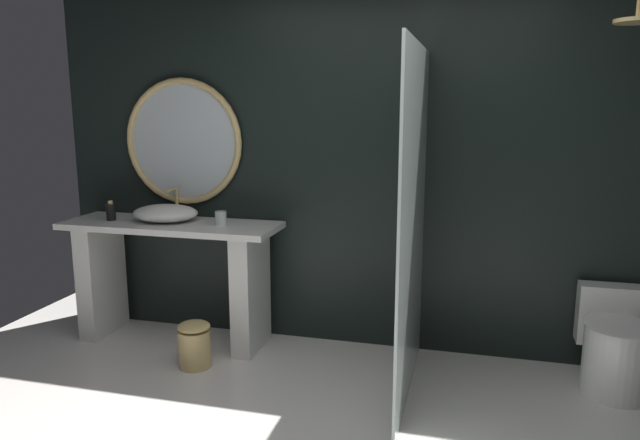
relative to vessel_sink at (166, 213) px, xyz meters
name	(u,v)px	position (x,y,z in m)	size (l,w,h in m)	color
back_wall_panel	(378,166)	(1.50, 0.30, 0.35)	(4.80, 0.10, 2.60)	black
vanity_counter	(173,270)	(0.06, -0.04, -0.41)	(1.57, 0.52, 0.89)	silver
vessel_sink	(166,213)	(0.00, 0.00, 0.00)	(0.48, 0.39, 0.23)	white
tumbler_cup	(221,218)	(0.45, -0.04, -0.01)	(0.08, 0.08, 0.10)	silver
soap_dispenser	(111,212)	(-0.40, -0.07, 0.00)	(0.07, 0.07, 0.15)	black
round_wall_mirror	(183,142)	(0.06, 0.21, 0.50)	(0.93, 0.05, 0.93)	tan
shower_glass_panel	(413,226)	(1.82, -0.41, 0.08)	(0.02, 1.31, 2.06)	silver
rain_shower_head	(638,16)	(2.94, -0.25, 1.23)	(0.24, 0.24, 0.36)	tan
toilet	(616,347)	(3.04, -0.06, -0.68)	(0.42, 0.58, 0.60)	white
waste_bin	(195,344)	(0.41, -0.43, -0.79)	(0.22, 0.22, 0.31)	tan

